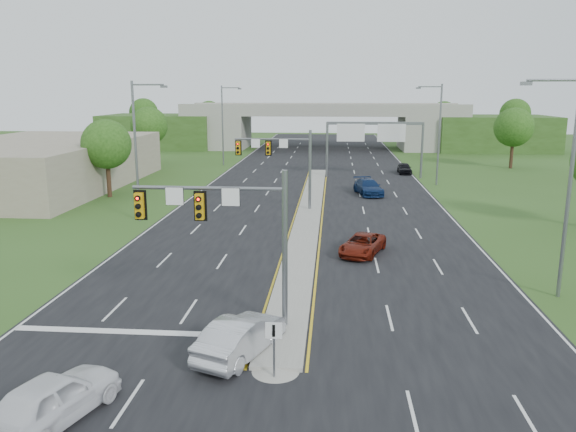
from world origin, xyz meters
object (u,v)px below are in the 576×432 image
(car_white, at_px, (53,398))
(car_far_a, at_px, (362,244))
(signal_mast_far, at_px, (284,157))
(sign_gantry, at_px, (373,134))
(signal_mast_near, at_px, (232,223))
(keep_right_sign, at_px, (274,340))
(car_far_c, at_px, (404,168))
(overpass, at_px, (323,129))
(car_silver, at_px, (241,336))
(car_far_b, at_px, (368,187))

(car_white, height_order, car_far_a, car_white)
(signal_mast_far, height_order, sign_gantry, signal_mast_far)
(sign_gantry, bearing_deg, signal_mast_near, -101.25)
(keep_right_sign, bearing_deg, signal_mast_far, 94.39)
(signal_mast_far, xyz_separation_m, car_far_c, (13.26, 23.76, -4.03))
(signal_mast_near, distance_m, overpass, 80.11)
(car_silver, height_order, car_far_a, car_silver)
(car_far_c, bearing_deg, overpass, 108.95)
(overpass, relative_size, car_white, 16.90)
(car_white, relative_size, car_far_b, 0.90)
(keep_right_sign, xyz_separation_m, car_silver, (-1.50, 1.77, -0.71))
(keep_right_sign, bearing_deg, car_far_c, 78.32)
(signal_mast_near, bearing_deg, sign_gantry, 78.75)
(car_silver, height_order, car_far_c, car_silver)
(signal_mast_far, height_order, car_white, signal_mast_far)
(keep_right_sign, height_order, car_far_a, keep_right_sign)
(signal_mast_far, xyz_separation_m, car_far_a, (6.21, -13.08, -4.07))
(car_silver, relative_size, car_far_b, 0.90)
(overpass, bearing_deg, signal_mast_far, -92.35)
(car_far_c, bearing_deg, car_far_b, -109.88)
(signal_mast_near, bearing_deg, car_far_a, 62.49)
(sign_gantry, distance_m, car_far_a, 33.51)
(keep_right_sign, height_order, car_far_b, keep_right_sign)
(car_far_a, xyz_separation_m, car_far_c, (7.06, 36.84, 0.03))
(signal_mast_near, bearing_deg, signal_mast_far, 90.00)
(car_far_b, bearing_deg, car_far_a, -106.43)
(keep_right_sign, height_order, sign_gantry, sign_gantry)
(sign_gantry, xyz_separation_m, car_far_b, (-1.13, -11.64, -4.45))
(signal_mast_far, bearing_deg, car_far_a, -64.62)
(overpass, xyz_separation_m, car_silver, (-1.50, -82.76, -2.75))
(car_white, bearing_deg, overpass, -75.33)
(car_silver, relative_size, car_far_c, 1.21)
(signal_mast_near, xyz_separation_m, sign_gantry, (8.95, 44.99, 0.51))
(car_white, height_order, car_far_c, car_white)
(overpass, bearing_deg, car_white, -94.30)
(keep_right_sign, relative_size, overpass, 0.03)
(signal_mast_far, height_order, car_silver, signal_mast_far)
(keep_right_sign, distance_m, sign_gantry, 50.04)
(signal_mast_near, relative_size, car_far_b, 1.33)
(car_silver, bearing_deg, sign_gantry, -78.45)
(keep_right_sign, bearing_deg, overpass, 90.00)
(sign_gantry, distance_m, overpass, 35.75)
(car_silver, bearing_deg, car_far_b, -79.78)
(sign_gantry, bearing_deg, keep_right_sign, -97.70)
(car_silver, bearing_deg, signal_mast_near, -52.83)
(car_far_c, bearing_deg, keep_right_sign, -102.08)
(signal_mast_far, distance_m, keep_right_sign, 29.71)
(sign_gantry, distance_m, car_silver, 48.58)
(sign_gantry, height_order, car_far_a, sign_gantry)
(signal_mast_near, height_order, signal_mast_far, same)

